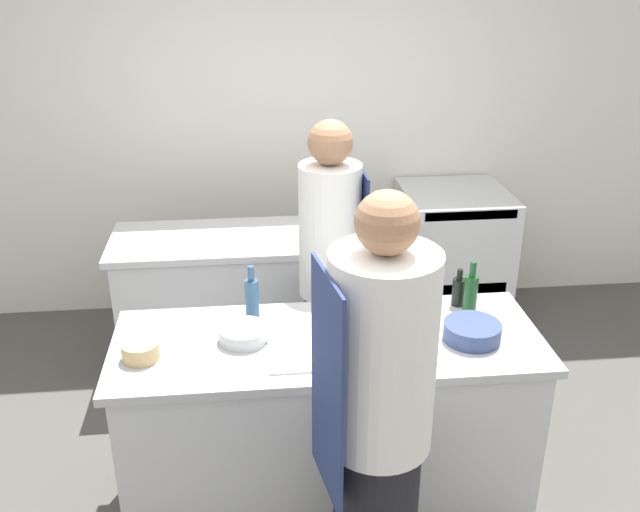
{
  "coord_description": "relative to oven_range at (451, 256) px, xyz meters",
  "views": [
    {
      "loc": [
        -0.32,
        -2.73,
        2.54
      ],
      "look_at": [
        0.0,
        0.35,
        1.15
      ],
      "focal_mm": 40.0,
      "sensor_mm": 36.0,
      "label": 1
    }
  ],
  "objects": [
    {
      "name": "bowl_ceramic_blue",
      "position": [
        -1.45,
        -1.7,
        0.45
      ],
      "size": [
        0.22,
        0.22,
        0.07
      ],
      "color": "#B7BABC",
      "rests_on": "prep_counter"
    },
    {
      "name": "bowl_prep_small",
      "position": [
        -1.89,
        -1.8,
        0.46
      ],
      "size": [
        0.16,
        0.16,
        0.08
      ],
      "color": "tan",
      "rests_on": "prep_counter"
    },
    {
      "name": "cutting_board",
      "position": [
        -1.17,
        -1.86,
        0.42
      ],
      "size": [
        0.36,
        0.28,
        0.01
      ],
      "color": "white",
      "rests_on": "prep_counter"
    },
    {
      "name": "wall_back",
      "position": [
        -1.08,
        0.4,
        0.92
      ],
      "size": [
        8.0,
        0.06,
        2.8
      ],
      "color": "silver",
      "rests_on": "ground_plane"
    },
    {
      "name": "chef_at_stove",
      "position": [
        -0.99,
        -1.08,
        0.4
      ],
      "size": [
        0.34,
        0.32,
        1.73
      ],
      "rotation": [
        0.0,
        0.0,
        -1.54
      ],
      "color": "black",
      "rests_on": "ground_plane"
    },
    {
      "name": "bottle_vinegar",
      "position": [
        -1.41,
        -1.48,
        0.52
      ],
      "size": [
        0.07,
        0.07,
        0.26
      ],
      "color": "#2D5175",
      "rests_on": "prep_counter"
    },
    {
      "name": "chef_at_prep_near",
      "position": [
        -0.97,
        -2.36,
        0.43
      ],
      "size": [
        0.43,
        0.41,
        1.81
      ],
      "rotation": [
        0.0,
        0.0,
        1.74
      ],
      "color": "black",
      "rests_on": "ground_plane"
    },
    {
      "name": "prep_counter",
      "position": [
        -1.08,
        -1.73,
        -0.03
      ],
      "size": [
        1.93,
        0.72,
        0.9
      ],
      "color": "silver",
      "rests_on": "ground_plane"
    },
    {
      "name": "cup",
      "position": [
        -0.65,
        -1.52,
        0.47
      ],
      "size": [
        0.08,
        0.08,
        0.1
      ],
      "color": "white",
      "rests_on": "prep_counter"
    },
    {
      "name": "bowl_mixing_large",
      "position": [
        -0.44,
        -1.8,
        0.46
      ],
      "size": [
        0.25,
        0.25,
        0.08
      ],
      "color": "navy",
      "rests_on": "prep_counter"
    },
    {
      "name": "bottle_wine",
      "position": [
        -0.41,
        -1.47,
        0.49
      ],
      "size": [
        0.06,
        0.06,
        0.19
      ],
      "color": "black",
      "rests_on": "prep_counter"
    },
    {
      "name": "bottle_olive_oil",
      "position": [
        -0.38,
        -1.55,
        0.52
      ],
      "size": [
        0.06,
        0.06,
        0.26
      ],
      "color": "#19471E",
      "rests_on": "prep_counter"
    },
    {
      "name": "oven_range",
      "position": [
        0.0,
        0.0,
        0.0
      ],
      "size": [
        0.71,
        0.7,
        0.96
      ],
      "color": "silver",
      "rests_on": "ground_plane"
    },
    {
      "name": "pass_counter",
      "position": [
        -1.32,
        -0.49,
        -0.03
      ],
      "size": [
        1.84,
        0.62,
        0.9
      ],
      "color": "silver",
      "rests_on": "ground_plane"
    },
    {
      "name": "bowl_wooden_salad",
      "position": [
        -0.89,
        -1.67,
        0.45
      ],
      "size": [
        0.17,
        0.17,
        0.06
      ],
      "color": "white",
      "rests_on": "prep_counter"
    },
    {
      "name": "ground_plane",
      "position": [
        -1.08,
        -1.73,
        -0.48
      ],
      "size": [
        16.0,
        16.0,
        0.0
      ],
      "primitive_type": "plane",
      "color": "#4C4947"
    }
  ]
}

